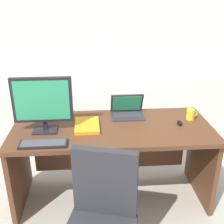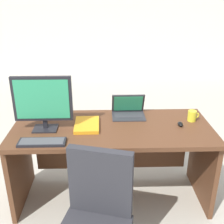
{
  "view_description": "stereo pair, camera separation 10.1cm",
  "coord_description": "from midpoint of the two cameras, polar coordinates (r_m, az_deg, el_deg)",
  "views": [
    {
      "loc": [
        -0.17,
        -2.15,
        1.81
      ],
      "look_at": [
        0.0,
        0.04,
        0.87
      ],
      "focal_mm": 44.36,
      "sensor_mm": 36.0,
      "label": 1
    },
    {
      "loc": [
        -0.07,
        -2.15,
        1.81
      ],
      "look_at": [
        0.0,
        0.04,
        0.87
      ],
      "focal_mm": 44.36,
      "sensor_mm": 36.0,
      "label": 2
    }
  ],
  "objects": [
    {
      "name": "ground",
      "position": [
        4.07,
        -2.29,
        -3.28
      ],
      "size": [
        12.0,
        12.0,
        0.0
      ],
      "primitive_type": "plane",
      "color": "#B7B2A3"
    },
    {
      "name": "mouse",
      "position": [
        2.48,
        12.64,
        -2.19
      ],
      "size": [
        0.04,
        0.08,
        0.03
      ],
      "color": "black",
      "rests_on": "desk"
    },
    {
      "name": "monitor",
      "position": [
        2.3,
        -15.37,
        2.03
      ],
      "size": [
        0.48,
        0.16,
        0.46
      ],
      "color": "black",
      "rests_on": "desk"
    },
    {
      "name": "keyboard",
      "position": [
        2.18,
        -15.26,
        -6.34
      ],
      "size": [
        0.36,
        0.13,
        0.02
      ],
      "color": "black",
      "rests_on": "desk"
    },
    {
      "name": "back_wall",
      "position": [
        6.24,
        -3.51,
        19.3
      ],
      "size": [
        10.0,
        0.1,
        2.8
      ],
      "primitive_type": "cube",
      "color": "silver",
      "rests_on": "ground"
    },
    {
      "name": "desk_lamp",
      "position": [
        2.58,
        -14.14,
        4.14
      ],
      "size": [
        0.12,
        0.14,
        0.35
      ],
      "color": "#2D2D33",
      "rests_on": "desk"
    },
    {
      "name": "book",
      "position": [
        2.4,
        -6.37,
        -2.75
      ],
      "size": [
        0.21,
        0.31,
        0.03
      ],
      "color": "orange",
      "rests_on": "desk"
    },
    {
      "name": "desk",
      "position": [
        2.54,
        -1.17,
        -6.87
      ],
      "size": [
        1.72,
        0.75,
        0.75
      ],
      "color": "#56331E",
      "rests_on": "ground"
    },
    {
      "name": "laptop",
      "position": [
        2.6,
        2.02,
        0.71
      ],
      "size": [
        0.3,
        0.23,
        0.21
      ],
      "color": "#2D2D33",
      "rests_on": "desk"
    },
    {
      "name": "coffee_mug",
      "position": [
        2.6,
        14.85,
        -0.48
      ],
      "size": [
        0.1,
        0.08,
        0.1
      ],
      "color": "yellow",
      "rests_on": "desk"
    }
  ]
}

